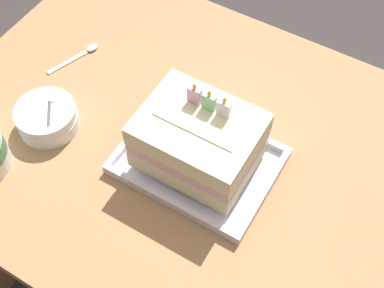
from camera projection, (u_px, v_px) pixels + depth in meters
name	position (u px, v px, depth m)	size (l,w,h in m)	color
ground_plane	(188.00, 267.00, 1.65)	(8.00, 8.00, 0.00)	#383333
dining_table	(187.00, 168.00, 1.14)	(1.07, 0.79, 0.71)	#9E754C
foil_tray	(198.00, 162.00, 1.02)	(0.30, 0.23, 0.02)	silver
birthday_cake	(199.00, 140.00, 0.96)	(0.22, 0.17, 0.17)	beige
bowl_stack	(47.00, 118.00, 1.06)	(0.13, 0.13, 0.10)	white
serving_spoon_near_tray	(83.00, 53.00, 1.19)	(0.06, 0.13, 0.01)	silver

